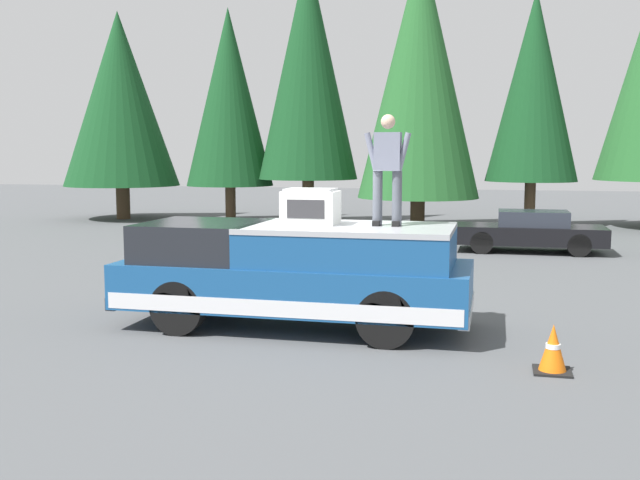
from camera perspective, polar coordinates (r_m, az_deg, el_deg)
ground_plane at (r=11.99m, az=-0.91°, el=-6.46°), size 90.00×90.00×0.00m
pickup_truck at (r=11.50m, az=-2.01°, el=-2.61°), size 2.01×5.54×1.65m
compressor_unit at (r=11.37m, az=-0.73°, el=2.64°), size 0.65×0.84×0.56m
person_on_truck_bed at (r=11.16m, az=5.32°, el=5.74°), size 0.29×0.72×1.69m
parked_car_black at (r=21.16m, az=16.13°, el=0.66°), size 1.64×4.10×1.16m
traffic_cone at (r=9.72m, az=17.80°, el=-8.22°), size 0.47×0.47×0.62m
conifer_left at (r=28.03m, az=16.42°, el=11.47°), size 3.32×3.32×8.62m
conifer_center_left at (r=27.48m, az=7.83°, el=12.93°), size 4.48×4.48×10.32m
conifer_center_right at (r=28.93m, az=-0.96°, el=13.42°), size 3.88×3.88×10.44m
conifer_right at (r=29.89m, az=-7.15°, el=11.01°), size 3.50×3.50×8.50m
conifer_far_right at (r=31.72m, az=-15.43°, el=10.58°), size 4.75×4.75×8.54m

